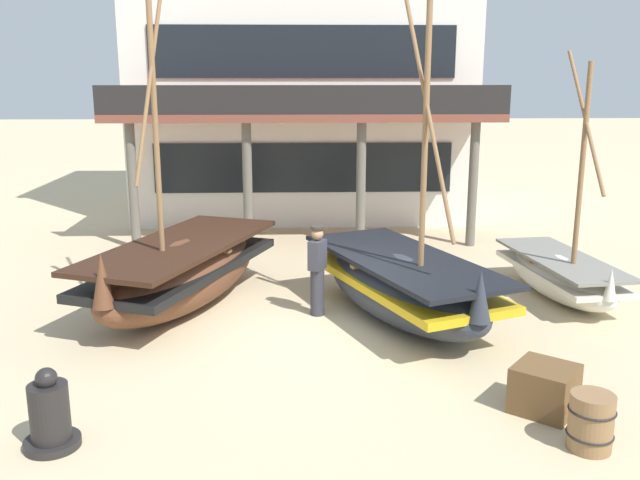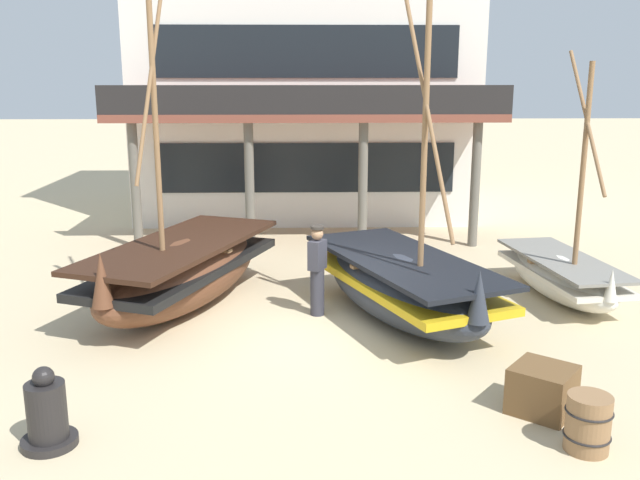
{
  "view_description": "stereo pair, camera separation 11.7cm",
  "coord_description": "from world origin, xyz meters",
  "px_view_note": "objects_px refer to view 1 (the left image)",
  "views": [
    {
      "loc": [
        -0.43,
        -11.26,
        4.34
      ],
      "look_at": [
        0.0,
        1.0,
        1.4
      ],
      "focal_mm": 38.71,
      "sensor_mm": 36.0,
      "label": 1
    },
    {
      "loc": [
        -0.32,
        -11.27,
        4.34
      ],
      "look_at": [
        0.0,
        1.0,
        1.4
      ],
      "focal_mm": 38.71,
      "sensor_mm": 36.0,
      "label": 2
    }
  ],
  "objects_px": {
    "fishing_boat_near_left": "(561,274)",
    "cargo_crate": "(544,389)",
    "wooden_barrel": "(591,422)",
    "capstan_winch": "(50,416)",
    "harbor_building_main": "(302,56)",
    "fishing_boat_far_right": "(403,285)",
    "fisherman_by_hull": "(317,272)",
    "fishing_boat_centre_large": "(181,271)"
  },
  "relations": [
    {
      "from": "fishing_boat_centre_large",
      "to": "cargo_crate",
      "type": "xyz_separation_m",
      "value": [
        5.47,
        -4.4,
        -0.4
      ]
    },
    {
      "from": "fishing_boat_far_right",
      "to": "capstan_winch",
      "type": "bearing_deg",
      "value": -138.63
    },
    {
      "from": "fishing_boat_far_right",
      "to": "fisherman_by_hull",
      "type": "xyz_separation_m",
      "value": [
        -1.54,
        0.28,
        0.18
      ]
    },
    {
      "from": "fishing_boat_far_right",
      "to": "fisherman_by_hull",
      "type": "relative_size",
      "value": 3.61
    },
    {
      "from": "cargo_crate",
      "to": "fishing_boat_centre_large",
      "type": "bearing_deg",
      "value": 141.14
    },
    {
      "from": "fisherman_by_hull",
      "to": "wooden_barrel",
      "type": "height_order",
      "value": "fisherman_by_hull"
    },
    {
      "from": "wooden_barrel",
      "to": "cargo_crate",
      "type": "height_order",
      "value": "wooden_barrel"
    },
    {
      "from": "capstan_winch",
      "to": "cargo_crate",
      "type": "relative_size",
      "value": 1.35
    },
    {
      "from": "capstan_winch",
      "to": "wooden_barrel",
      "type": "relative_size",
      "value": 1.45
    },
    {
      "from": "fisherman_by_hull",
      "to": "harbor_building_main",
      "type": "height_order",
      "value": "harbor_building_main"
    },
    {
      "from": "capstan_winch",
      "to": "harbor_building_main",
      "type": "xyz_separation_m",
      "value": [
        3.16,
        15.45,
        4.55
      ]
    },
    {
      "from": "fishing_boat_far_right",
      "to": "capstan_winch",
      "type": "distance_m",
      "value": 6.49
    },
    {
      "from": "fishing_boat_near_left",
      "to": "capstan_winch",
      "type": "height_order",
      "value": "fishing_boat_near_left"
    },
    {
      "from": "cargo_crate",
      "to": "harbor_building_main",
      "type": "xyz_separation_m",
      "value": [
        -3.04,
        14.75,
        4.64
      ]
    },
    {
      "from": "fishing_boat_centre_large",
      "to": "wooden_barrel",
      "type": "height_order",
      "value": "fishing_boat_centre_large"
    },
    {
      "from": "fisherman_by_hull",
      "to": "fishing_boat_far_right",
      "type": "bearing_deg",
      "value": -10.44
    },
    {
      "from": "fishing_boat_centre_large",
      "to": "cargo_crate",
      "type": "distance_m",
      "value": 7.03
    },
    {
      "from": "capstan_winch",
      "to": "cargo_crate",
      "type": "xyz_separation_m",
      "value": [
        6.21,
        0.7,
        -0.09
      ]
    },
    {
      "from": "fishing_boat_near_left",
      "to": "cargo_crate",
      "type": "bearing_deg",
      "value": -112.95
    },
    {
      "from": "cargo_crate",
      "to": "wooden_barrel",
      "type": "bearing_deg",
      "value": -78.12
    },
    {
      "from": "fisherman_by_hull",
      "to": "wooden_barrel",
      "type": "distance_m",
      "value": 5.77
    },
    {
      "from": "wooden_barrel",
      "to": "cargo_crate",
      "type": "bearing_deg",
      "value": 101.88
    },
    {
      "from": "fisherman_by_hull",
      "to": "cargo_crate",
      "type": "relative_size",
      "value": 2.25
    },
    {
      "from": "fisherman_by_hull",
      "to": "capstan_winch",
      "type": "distance_m",
      "value": 5.67
    },
    {
      "from": "fisherman_by_hull",
      "to": "fishing_boat_near_left",
      "type": "bearing_deg",
      "value": 10.04
    },
    {
      "from": "fishing_boat_near_left",
      "to": "capstan_winch",
      "type": "bearing_deg",
      "value": -146.5
    },
    {
      "from": "harbor_building_main",
      "to": "fishing_boat_far_right",
      "type": "bearing_deg",
      "value": -81.31
    },
    {
      "from": "cargo_crate",
      "to": "harbor_building_main",
      "type": "distance_m",
      "value": 15.76
    },
    {
      "from": "fishing_boat_centre_large",
      "to": "harbor_building_main",
      "type": "xyz_separation_m",
      "value": [
        2.42,
        10.34,
        4.25
      ]
    },
    {
      "from": "wooden_barrel",
      "to": "fishing_boat_near_left",
      "type": "bearing_deg",
      "value": 72.51
    },
    {
      "from": "fishing_boat_near_left",
      "to": "cargo_crate",
      "type": "xyz_separation_m",
      "value": [
        -2.01,
        -4.73,
        -0.17
      ]
    },
    {
      "from": "fishing_boat_far_right",
      "to": "cargo_crate",
      "type": "height_order",
      "value": "fishing_boat_far_right"
    },
    {
      "from": "fishing_boat_near_left",
      "to": "wooden_barrel",
      "type": "xyz_separation_m",
      "value": [
        -1.8,
        -5.71,
        -0.13
      ]
    },
    {
      "from": "capstan_winch",
      "to": "harbor_building_main",
      "type": "height_order",
      "value": "harbor_building_main"
    },
    {
      "from": "fishing_boat_far_right",
      "to": "wooden_barrel",
      "type": "distance_m",
      "value": 4.83
    },
    {
      "from": "wooden_barrel",
      "to": "cargo_crate",
      "type": "relative_size",
      "value": 0.93
    },
    {
      "from": "capstan_winch",
      "to": "cargo_crate",
      "type": "distance_m",
      "value": 6.25
    },
    {
      "from": "wooden_barrel",
      "to": "harbor_building_main",
      "type": "relative_size",
      "value": 0.07
    },
    {
      "from": "fishing_boat_centre_large",
      "to": "harbor_building_main",
      "type": "bearing_deg",
      "value": 76.83
    },
    {
      "from": "fishing_boat_near_left",
      "to": "fisherman_by_hull",
      "type": "distance_m",
      "value": 4.97
    },
    {
      "from": "fishing_boat_near_left",
      "to": "fishing_boat_far_right",
      "type": "height_order",
      "value": "fishing_boat_far_right"
    },
    {
      "from": "fishing_boat_far_right",
      "to": "fisherman_by_hull",
      "type": "height_order",
      "value": "fishing_boat_far_right"
    }
  ]
}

